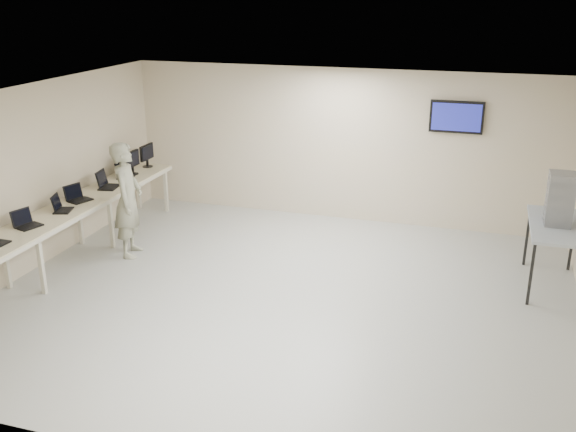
% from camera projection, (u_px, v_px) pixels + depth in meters
% --- Properties ---
extents(room, '(8.01, 7.01, 2.81)m').
position_uv_depth(room, '(287.00, 201.00, 8.62)').
color(room, '#B3B3B3').
rests_on(room, ground).
extents(workbench, '(0.76, 6.00, 0.90)m').
position_uv_depth(workbench, '(60.00, 217.00, 9.78)').
color(workbench, '#B9AB8C').
rests_on(workbench, ground).
extents(laptop_1, '(0.36, 0.39, 0.26)m').
position_uv_depth(laptop_1, '(26.00, 222.00, 9.14)').
color(laptop_1, black).
rests_on(laptop_1, workbench).
extents(laptop_2, '(0.35, 0.38, 0.25)m').
position_uv_depth(laptop_2, '(60.00, 207.00, 9.79)').
color(laptop_2, black).
rests_on(laptop_2, workbench).
extents(laptop_3, '(0.38, 0.40, 0.27)m').
position_uv_depth(laptop_3, '(77.00, 197.00, 10.26)').
color(laptop_3, black).
rests_on(laptop_3, workbench).
extents(laptop_4, '(0.37, 0.42, 0.30)m').
position_uv_depth(laptop_4, '(106.00, 183.00, 10.93)').
color(laptop_4, black).
rests_on(laptop_4, workbench).
extents(laptop_5, '(0.37, 0.41, 0.28)m').
position_uv_depth(laptop_5, '(124.00, 173.00, 11.55)').
color(laptop_5, black).
rests_on(laptop_5, workbench).
extents(monitor_near, '(0.19, 0.44, 0.43)m').
position_uv_depth(monitor_near, '(132.00, 160.00, 11.66)').
color(monitor_near, black).
rests_on(monitor_near, workbench).
extents(monitor_far, '(0.19, 0.44, 0.43)m').
position_uv_depth(monitor_far, '(147.00, 154.00, 12.14)').
color(monitor_far, black).
rests_on(monitor_far, workbench).
extents(soldier, '(0.61, 0.77, 1.87)m').
position_uv_depth(soldier, '(128.00, 200.00, 10.21)').
color(soldier, gray).
rests_on(soldier, ground).
extents(side_table, '(0.75, 1.61, 0.97)m').
position_uv_depth(side_table, '(557.00, 229.00, 9.09)').
color(side_table, '#97A0A8').
rests_on(side_table, ground).
extents(storage_bins, '(0.35, 0.39, 0.75)m').
position_uv_depth(storage_bins, '(560.00, 199.00, 8.95)').
color(storage_bins, gray).
rests_on(storage_bins, side_table).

